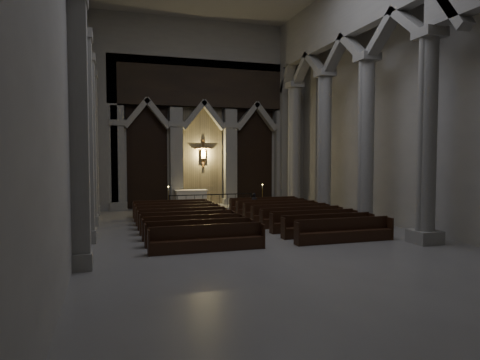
{
  "coord_description": "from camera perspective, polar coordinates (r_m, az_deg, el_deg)",
  "views": [
    {
      "loc": [
        -5.97,
        -15.81,
        3.3
      ],
      "look_at": [
        -0.16,
        3.0,
        2.21
      ],
      "focal_mm": 32.0,
      "sensor_mm": 36.0,
      "label": 1
    }
  ],
  "objects": [
    {
      "name": "pews",
      "position": [
        20.02,
        0.39,
        -5.46
      ],
      "size": [
        9.5,
        9.35,
        0.91
      ],
      "color": "black",
      "rests_on": "ground"
    },
    {
      "name": "altar_rail",
      "position": [
        26.12,
        -3.87,
        -2.6
      ],
      "size": [
        5.22,
        0.09,
        1.03
      ],
      "color": "black",
      "rests_on": "ground"
    },
    {
      "name": "sanctuary_wall",
      "position": [
        28.18,
        -4.89,
        9.91
      ],
      "size": [
        14.0,
        0.77,
        12.0
      ],
      "color": "#98968E",
      "rests_on": "ground"
    },
    {
      "name": "room",
      "position": [
        17.43,
        3.58,
        17.44
      ],
      "size": [
        24.0,
        24.1,
        12.0
      ],
      "color": "gray",
      "rests_on": "ground"
    },
    {
      "name": "right_arcade",
      "position": [
        21.11,
        16.85,
        15.41
      ],
      "size": [
        1.0,
        24.0,
        12.0
      ],
      "color": "#98968E",
      "rests_on": "ground"
    },
    {
      "name": "worshipper",
      "position": [
        24.36,
        1.94,
        -3.18
      ],
      "size": [
        0.48,
        0.35,
        1.22
      ],
      "primitive_type": "imported",
      "rotation": [
        0.0,
        0.0,
        0.14
      ],
      "color": "black",
      "rests_on": "ground"
    },
    {
      "name": "sanctuary_step",
      "position": [
        27.26,
        -4.41,
        -3.64
      ],
      "size": [
        8.5,
        2.6,
        0.15
      ],
      "primitive_type": "cube",
      "color": "#98968E",
      "rests_on": "ground"
    },
    {
      "name": "left_pilasters",
      "position": [
        19.33,
        -19.54,
        4.79
      ],
      "size": [
        0.6,
        13.0,
        8.03
      ],
      "color": "#98968E",
      "rests_on": "ground"
    },
    {
      "name": "altar",
      "position": [
        27.14,
        -6.56,
        -2.41
      ],
      "size": [
        2.06,
        0.82,
        1.04
      ],
      "color": "silver",
      "rests_on": "sanctuary_step"
    },
    {
      "name": "candle_stand_right",
      "position": [
        27.43,
        3.0,
        -2.88
      ],
      "size": [
        0.26,
        0.26,
        1.53
      ],
      "color": "olive",
      "rests_on": "ground"
    },
    {
      "name": "candle_stand_left",
      "position": [
        25.64,
        -9.52,
        -3.34
      ],
      "size": [
        0.26,
        0.26,
        1.53
      ],
      "color": "olive",
      "rests_on": "ground"
    }
  ]
}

